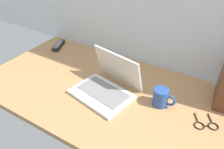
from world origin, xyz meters
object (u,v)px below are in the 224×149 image
coffee_mug (161,97)px  remote_control_near (59,45)px  laptop (107,85)px  eyeglasses (206,125)px

coffee_mug → remote_control_near: (-0.88, 0.21, -0.04)m
remote_control_near → laptop: bearing=-23.5°
coffee_mug → laptop: bearing=-169.9°
eyeglasses → remote_control_near: bearing=168.2°
laptop → eyeglasses: 0.52m
coffee_mug → remote_control_near: coffee_mug is taller
laptop → remote_control_near: (-0.59, 0.26, -0.03)m
coffee_mug → eyeglasses: size_ratio=0.86×
coffee_mug → remote_control_near: 0.90m
coffee_mug → eyeglasses: coffee_mug is taller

